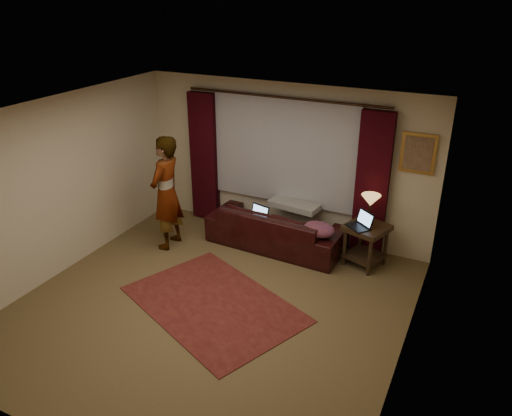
# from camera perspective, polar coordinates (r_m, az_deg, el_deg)

# --- Properties ---
(floor) EXTENTS (5.00, 5.00, 0.01)m
(floor) POSITION_cam_1_polar(r_m,az_deg,el_deg) (6.92, -5.19, -11.19)
(floor) COLOR brown
(floor) RESTS_ON ground
(ceiling) EXTENTS (5.00, 5.00, 0.02)m
(ceiling) POSITION_cam_1_polar(r_m,az_deg,el_deg) (5.81, -6.17, 10.20)
(ceiling) COLOR silver
(ceiling) RESTS_ON ground
(wall_back) EXTENTS (5.00, 0.02, 2.60)m
(wall_back) POSITION_cam_1_polar(r_m,az_deg,el_deg) (8.32, 3.31, 5.34)
(wall_back) COLOR beige
(wall_back) RESTS_ON ground
(wall_front) EXTENTS (5.00, 0.02, 2.60)m
(wall_front) POSITION_cam_1_polar(r_m,az_deg,el_deg) (4.64, -22.24, -13.50)
(wall_front) COLOR beige
(wall_front) RESTS_ON ground
(wall_left) EXTENTS (0.02, 5.00, 2.60)m
(wall_left) POSITION_cam_1_polar(r_m,az_deg,el_deg) (7.77, -21.63, 2.19)
(wall_left) COLOR beige
(wall_left) RESTS_ON ground
(wall_right) EXTENTS (0.02, 5.00, 2.60)m
(wall_right) POSITION_cam_1_polar(r_m,az_deg,el_deg) (5.51, 17.35, -6.31)
(wall_right) COLOR beige
(wall_right) RESTS_ON ground
(sheer_curtain) EXTENTS (2.50, 0.05, 1.80)m
(sheer_curtain) POSITION_cam_1_polar(r_m,az_deg,el_deg) (8.21, 3.18, 6.54)
(sheer_curtain) COLOR #A2A1A9
(sheer_curtain) RESTS_ON wall_back
(drape_left) EXTENTS (0.50, 0.14, 2.30)m
(drape_left) POSITION_cam_1_polar(r_m,az_deg,el_deg) (8.92, -5.94, 5.76)
(drape_left) COLOR black
(drape_left) RESTS_ON floor
(drape_right) EXTENTS (0.50, 0.14, 2.30)m
(drape_right) POSITION_cam_1_polar(r_m,az_deg,el_deg) (7.85, 13.12, 2.58)
(drape_right) COLOR black
(drape_right) RESTS_ON floor
(curtain_rod) EXTENTS (0.04, 0.04, 3.40)m
(curtain_rod) POSITION_cam_1_polar(r_m,az_deg,el_deg) (7.93, 3.18, 12.50)
(curtain_rod) COLOR black
(curtain_rod) RESTS_ON wall_back
(picture_frame) EXTENTS (0.50, 0.04, 0.60)m
(picture_frame) POSITION_cam_1_polar(r_m,az_deg,el_deg) (7.64, 18.05, 5.96)
(picture_frame) COLOR #BA863C
(picture_frame) RESTS_ON wall_back
(sofa) EXTENTS (2.29, 1.08, 0.90)m
(sofa) POSITION_cam_1_polar(r_m,az_deg,el_deg) (8.15, 2.30, -1.51)
(sofa) COLOR black
(sofa) RESTS_ON floor
(throw_blanket) EXTENTS (0.87, 0.43, 0.10)m
(throw_blanket) POSITION_cam_1_polar(r_m,az_deg,el_deg) (8.13, 4.40, 1.90)
(throw_blanket) COLOR gray
(throw_blanket) RESTS_ON sofa
(clothing_pile) EXTENTS (0.56, 0.46, 0.22)m
(clothing_pile) POSITION_cam_1_polar(r_m,az_deg,el_deg) (7.68, 7.11, -2.51)
(clothing_pile) COLOR brown
(clothing_pile) RESTS_ON sofa
(laptop_sofa) EXTENTS (0.42, 0.44, 0.25)m
(laptop_sofa) POSITION_cam_1_polar(r_m,az_deg,el_deg) (8.07, -0.09, -0.79)
(laptop_sofa) COLOR black
(laptop_sofa) RESTS_ON sofa
(area_rug) EXTENTS (2.82, 2.41, 0.01)m
(area_rug) POSITION_cam_1_polar(r_m,az_deg,el_deg) (6.95, -4.87, -10.87)
(area_rug) COLOR maroon
(area_rug) RESTS_ON floor
(end_table) EXTENTS (0.73, 0.73, 0.67)m
(end_table) POSITION_cam_1_polar(r_m,az_deg,el_deg) (7.84, 12.37, -4.18)
(end_table) COLOR black
(end_table) RESTS_ON floor
(tiffany_lamp) EXTENTS (0.29, 0.29, 0.46)m
(tiffany_lamp) POSITION_cam_1_polar(r_m,az_deg,el_deg) (7.68, 12.89, -0.13)
(tiffany_lamp) COLOR olive
(tiffany_lamp) RESTS_ON end_table
(laptop_table) EXTENTS (0.49, 0.49, 0.24)m
(laptop_table) POSITION_cam_1_polar(r_m,az_deg,el_deg) (7.55, 11.65, -1.38)
(laptop_table) COLOR black
(laptop_table) RESTS_ON end_table
(person) EXTENTS (0.59, 0.59, 1.88)m
(person) POSITION_cam_1_polar(r_m,az_deg,el_deg) (8.10, -10.21, 1.69)
(person) COLOR gray
(person) RESTS_ON floor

